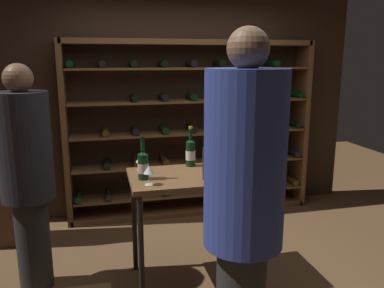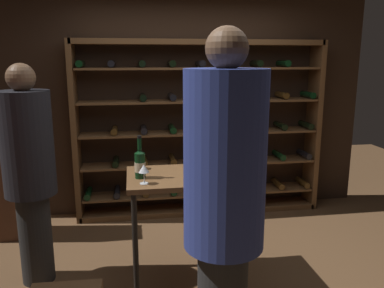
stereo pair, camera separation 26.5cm
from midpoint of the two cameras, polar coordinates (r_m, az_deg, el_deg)
name	(u,v)px [view 2 (the right image)]	position (r m, az deg, el deg)	size (l,w,h in m)	color
ground_plane	(206,274)	(3.63, 4.19, -18.47)	(9.29, 9.29, 0.00)	brown
back_wall	(181,90)	(4.75, -0.05, 7.95)	(4.57, 0.10, 2.99)	#332319
wine_rack	(201,130)	(4.64, 3.01, 2.04)	(2.93, 0.32, 2.07)	brown
tasting_table	(185,189)	(3.21, 1.40, -6.65)	(0.94, 0.64, 0.94)	brown
person_host_in_suit	(224,201)	(2.11, 8.36, -8.36)	(0.43, 0.43, 2.02)	#262626
person_guest_blue_shirt	(29,166)	(3.36, -20.70, -3.10)	(0.41, 0.42, 1.83)	black
display_cabinet	(12,167)	(4.42, -23.36, -3.15)	(0.44, 0.36, 1.51)	#4C2D1E
wine_bottle_black_capsule	(204,162)	(3.02, 4.30, -2.65)	(0.09, 0.09, 0.39)	black
wine_bottle_green_slim	(140,164)	(3.06, -5.18, -2.90)	(0.09, 0.09, 0.34)	black
wine_bottle_amber_reserve	(191,152)	(3.40, 2.05, -1.21)	(0.09, 0.09, 0.35)	black
wine_glass_stemmed_center	(140,158)	(3.32, -5.33, -2.10)	(0.08, 0.08, 0.13)	silver
wine_glass_stemmed_left	(144,170)	(2.92, -4.49, -3.78)	(0.08, 0.08, 0.15)	silver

